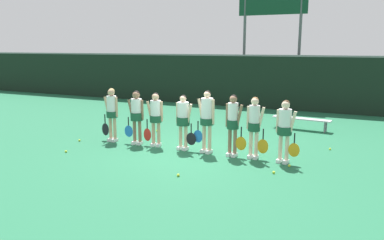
# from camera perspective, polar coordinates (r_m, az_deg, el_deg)

# --- Properties ---
(ground_plane) EXTENTS (140.00, 140.00, 0.00)m
(ground_plane) POSITION_cam_1_polar(r_m,az_deg,el_deg) (11.00, -0.07, -4.69)
(ground_plane) COLOR #216642
(fence_windscreen) EXTENTS (60.00, 0.08, 2.61)m
(fence_windscreen) POSITION_cam_1_polar(r_m,az_deg,el_deg) (18.58, 10.80, 5.76)
(fence_windscreen) COLOR black
(fence_windscreen) RESTS_ON ground_plane
(scoreboard) EXTENTS (3.41, 0.15, 5.77)m
(scoreboard) POSITION_cam_1_polar(r_m,az_deg,el_deg) (19.69, 12.12, 15.23)
(scoreboard) COLOR #515156
(scoreboard) RESTS_ON ground_plane
(bench_courtside) EXTENTS (2.12, 0.57, 0.43)m
(bench_courtside) POSITION_cam_1_polar(r_m,az_deg,el_deg) (14.26, 16.33, 0.07)
(bench_courtside) COLOR #B2B2B7
(bench_courtside) RESTS_ON ground_plane
(player_0) EXTENTS (0.63, 0.35, 1.71)m
(player_0) POSITION_cam_1_polar(r_m,az_deg,el_deg) (12.16, -12.14, 1.47)
(player_0) COLOR tan
(player_0) RESTS_ON ground_plane
(player_1) EXTENTS (0.67, 0.38, 1.68)m
(player_1) POSITION_cam_1_polar(r_m,az_deg,el_deg) (11.65, -8.46, 1.13)
(player_1) COLOR #8C664C
(player_1) RESTS_ON ground_plane
(player_2) EXTENTS (0.63, 0.36, 1.64)m
(player_2) POSITION_cam_1_polar(r_m,az_deg,el_deg) (11.35, -5.58, 0.77)
(player_2) COLOR tan
(player_2) RESTS_ON ground_plane
(player_3) EXTENTS (0.67, 0.39, 1.63)m
(player_3) POSITION_cam_1_polar(r_m,az_deg,el_deg) (10.90, -1.33, 0.31)
(player_3) COLOR beige
(player_3) RESTS_ON ground_plane
(player_4) EXTENTS (0.66, 0.38, 1.79)m
(player_4) POSITION_cam_1_polar(r_m,az_deg,el_deg) (10.56, 2.27, 0.56)
(player_4) COLOR beige
(player_4) RESTS_ON ground_plane
(player_5) EXTENTS (0.62, 0.33, 1.72)m
(player_5) POSITION_cam_1_polar(r_m,az_deg,el_deg) (10.30, 6.28, -0.12)
(player_5) COLOR #8C664C
(player_5) RESTS_ON ground_plane
(player_6) EXTENTS (0.62, 0.32, 1.68)m
(player_6) POSITION_cam_1_polar(r_m,az_deg,el_deg) (10.17, 9.50, -0.48)
(player_6) COLOR beige
(player_6) RESTS_ON ground_plane
(player_7) EXTENTS (0.65, 0.37, 1.66)m
(player_7) POSITION_cam_1_polar(r_m,az_deg,el_deg) (9.94, 13.98, -0.92)
(player_7) COLOR beige
(player_7) RESTS_ON ground_plane
(tennis_ball_0) EXTENTS (0.06, 0.06, 0.06)m
(tennis_ball_0) POSITION_cam_1_polar(r_m,az_deg,el_deg) (11.78, 20.30, -4.17)
(tennis_ball_0) COLOR #CCE033
(tennis_ball_0) RESTS_ON ground_plane
(tennis_ball_1) EXTENTS (0.07, 0.07, 0.07)m
(tennis_ball_1) POSITION_cam_1_polar(r_m,az_deg,el_deg) (12.92, -7.15, -2.23)
(tennis_ball_1) COLOR #CCE033
(tennis_ball_1) RESTS_ON ground_plane
(tennis_ball_2) EXTENTS (0.07, 0.07, 0.07)m
(tennis_ball_2) POSITION_cam_1_polar(r_m,az_deg,el_deg) (13.45, -5.35, -1.64)
(tennis_ball_2) COLOR #CCE033
(tennis_ball_2) RESTS_ON ground_plane
(tennis_ball_3) EXTENTS (0.07, 0.07, 0.07)m
(tennis_ball_3) POSITION_cam_1_polar(r_m,az_deg,el_deg) (8.88, -2.12, -8.39)
(tennis_ball_3) COLOR #CCE033
(tennis_ball_3) RESTS_ON ground_plane
(tennis_ball_4) EXTENTS (0.07, 0.07, 0.07)m
(tennis_ball_4) POSITION_cam_1_polar(r_m,az_deg,el_deg) (9.27, 12.36, -7.81)
(tennis_ball_4) COLOR #CCE033
(tennis_ball_4) RESTS_ON ground_plane
(tennis_ball_5) EXTENTS (0.07, 0.07, 0.07)m
(tennis_ball_5) POSITION_cam_1_polar(r_m,az_deg,el_deg) (9.86, 14.61, -6.74)
(tennis_ball_5) COLOR #CCE033
(tennis_ball_5) RESTS_ON ground_plane
(tennis_ball_6) EXTENTS (0.07, 0.07, 0.07)m
(tennis_ball_6) POSITION_cam_1_polar(r_m,az_deg,el_deg) (12.58, -16.78, -2.98)
(tennis_ball_6) COLOR #CCE033
(tennis_ball_6) RESTS_ON ground_plane
(tennis_ball_7) EXTENTS (0.07, 0.07, 0.07)m
(tennis_ball_7) POSITION_cam_1_polar(r_m,az_deg,el_deg) (12.57, 1.13, -2.50)
(tennis_ball_7) COLOR #CCE033
(tennis_ball_7) RESTS_ON ground_plane
(tennis_ball_8) EXTENTS (0.07, 0.07, 0.07)m
(tennis_ball_8) POSITION_cam_1_polar(r_m,az_deg,el_deg) (11.39, -18.66, -4.56)
(tennis_ball_8) COLOR #CCE033
(tennis_ball_8) RESTS_ON ground_plane
(tennis_ball_9) EXTENTS (0.07, 0.07, 0.07)m
(tennis_ball_9) POSITION_cam_1_polar(r_m,az_deg,el_deg) (11.52, 15.61, -4.20)
(tennis_ball_9) COLOR #CCE033
(tennis_ball_9) RESTS_ON ground_plane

